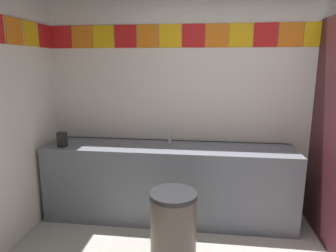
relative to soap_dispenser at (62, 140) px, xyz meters
The scene contains 5 objects.
wall_back 2.11m from the soap_dispenser, 13.34° to the left, with size 4.53×0.09×2.76m.
vanity_counter 1.24m from the soap_dispenser, ahead, with size 2.70×0.55×0.84m.
faucet_center 1.16m from the soap_dispenser, 12.35° to the left, with size 0.04×0.10×0.14m.
soap_dispenser is the anchor object (origin of this frame).
trash_bin 1.54m from the soap_dispenser, 26.63° to the right, with size 0.40×0.40×0.67m.
Camera 1 is at (-0.48, -1.59, 1.72)m, focal length 31.71 mm.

